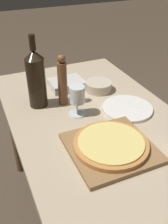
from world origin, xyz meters
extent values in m
plane|color=#4C3D2D|center=(0.00, 0.00, 0.00)|extent=(12.00, 12.00, 0.00)
cube|color=tan|center=(0.00, 0.00, 0.71)|extent=(0.75, 1.23, 0.03)
cylinder|color=brown|center=(-0.31, 0.56, 0.35)|extent=(0.06, 0.06, 0.70)
cylinder|color=brown|center=(0.31, 0.56, 0.35)|extent=(0.06, 0.06, 0.70)
cube|color=olive|center=(-0.04, -0.24, 0.74)|extent=(0.32, 0.31, 0.02)
cylinder|color=#BC7A3D|center=(-0.04, -0.24, 0.76)|extent=(0.29, 0.29, 0.02)
cylinder|color=#E0C66B|center=(-0.04, -0.24, 0.77)|extent=(0.25, 0.25, 0.01)
cylinder|color=black|center=(-0.21, 0.20, 0.85)|extent=(0.09, 0.09, 0.24)
cone|color=black|center=(-0.21, 0.20, 0.99)|extent=(0.09, 0.09, 0.04)
cylinder|color=black|center=(-0.21, 0.20, 1.04)|extent=(0.03, 0.03, 0.07)
cylinder|color=brown|center=(-0.09, 0.16, 0.84)|extent=(0.05, 0.05, 0.21)
sphere|color=brown|center=(-0.09, 0.16, 0.96)|extent=(0.04, 0.04, 0.04)
cylinder|color=silver|center=(-0.07, 0.04, 0.73)|extent=(0.08, 0.08, 0.00)
cylinder|color=silver|center=(-0.07, 0.04, 0.76)|extent=(0.01, 0.01, 0.06)
cylinder|color=silver|center=(-0.07, 0.04, 0.83)|extent=(0.07, 0.07, 0.08)
cylinder|color=beige|center=(0.13, 0.22, 0.75)|extent=(0.14, 0.14, 0.05)
cylinder|color=silver|center=(0.17, -0.02, 0.74)|extent=(0.24, 0.24, 0.01)
cube|color=beige|center=(-0.02, 0.32, 0.75)|extent=(0.18, 0.14, 0.04)
camera|label=1|loc=(-0.45, -0.90, 1.40)|focal=42.00mm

